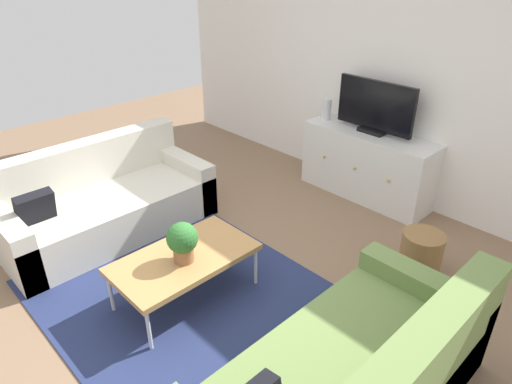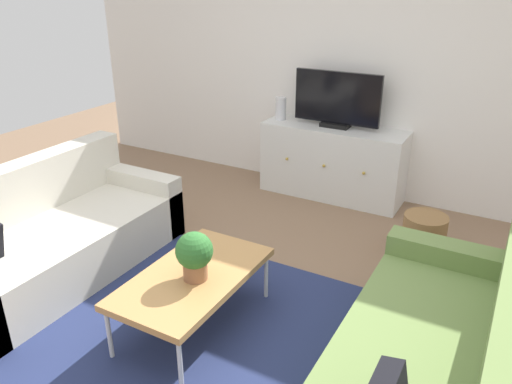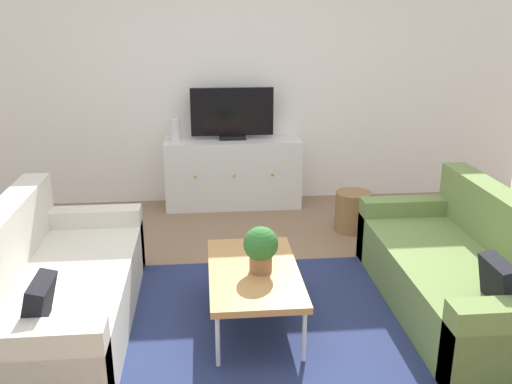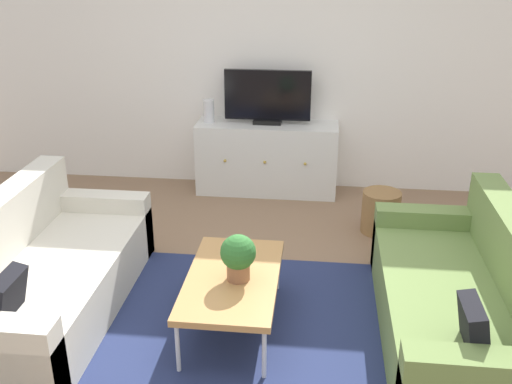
% 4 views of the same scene
% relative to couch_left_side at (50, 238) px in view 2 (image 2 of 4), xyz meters
% --- Properties ---
extents(ground_plane, '(10.00, 10.00, 0.00)m').
position_rel_couch_left_side_xyz_m(ground_plane, '(1.44, 0.10, -0.27)').
color(ground_plane, '#84664C').
extents(wall_back, '(6.40, 0.12, 2.70)m').
position_rel_couch_left_side_xyz_m(wall_back, '(1.44, 2.65, 1.08)').
color(wall_back, white).
rests_on(wall_back, ground_plane).
extents(area_rug, '(2.50, 1.90, 0.01)m').
position_rel_couch_left_side_xyz_m(area_rug, '(1.44, -0.05, -0.26)').
color(area_rug, navy).
rests_on(area_rug, ground_plane).
extents(couch_left_side, '(0.89, 1.92, 0.82)m').
position_rel_couch_left_side_xyz_m(couch_left_side, '(0.00, 0.00, 0.00)').
color(couch_left_side, beige).
rests_on(couch_left_side, ground_plane).
extents(couch_right_side, '(0.89, 1.92, 0.82)m').
position_rel_couch_left_side_xyz_m(couch_right_side, '(2.88, 0.00, 0.00)').
color(couch_right_side, olive).
rests_on(couch_right_side, ground_plane).
extents(coffee_table, '(0.60, 1.07, 0.39)m').
position_rel_couch_left_side_xyz_m(coffee_table, '(1.36, -0.03, 0.10)').
color(coffee_table, '#B7844C').
rests_on(coffee_table, ground_plane).
extents(potted_plant, '(0.23, 0.23, 0.31)m').
position_rel_couch_left_side_xyz_m(potted_plant, '(1.41, -0.06, 0.30)').
color(potted_plant, '#936042').
rests_on(potted_plant, coffee_table).
extents(tv_console, '(1.43, 0.47, 0.73)m').
position_rel_couch_left_side_xyz_m(tv_console, '(1.36, 2.37, 0.10)').
color(tv_console, silver).
rests_on(tv_console, ground_plane).
extents(flat_screen_tv, '(0.86, 0.16, 0.54)m').
position_rel_couch_left_side_xyz_m(flat_screen_tv, '(1.36, 2.39, 0.73)').
color(flat_screen_tv, black).
rests_on(flat_screen_tv, tv_console).
extents(glass_vase, '(0.11, 0.11, 0.23)m').
position_rel_couch_left_side_xyz_m(glass_vase, '(0.76, 2.37, 0.58)').
color(glass_vase, silver).
rests_on(glass_vase, tv_console).
extents(wicker_basket, '(0.34, 0.34, 0.38)m').
position_rel_couch_left_side_xyz_m(wicker_basket, '(2.46, 1.55, -0.08)').
color(wicker_basket, olive).
rests_on(wicker_basket, ground_plane).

